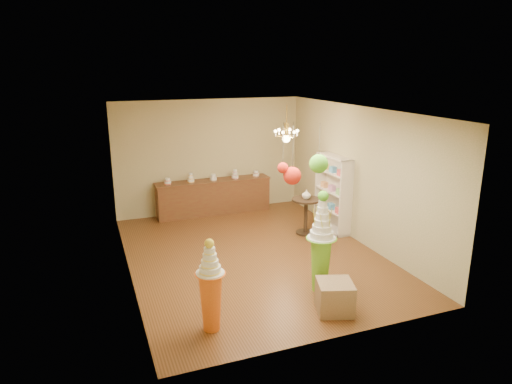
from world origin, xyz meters
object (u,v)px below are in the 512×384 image
object	(u,v)px
pedestal_green	(321,252)
round_table	(306,211)
pedestal_orange	(211,294)
sideboard	(214,196)

from	to	relation	value
pedestal_green	round_table	bearing A→B (deg)	68.27
pedestal_green	pedestal_orange	bearing A→B (deg)	-166.25
pedestal_green	pedestal_orange	xyz separation A→B (m)	(-2.11, -0.52, -0.14)
pedestal_orange	sideboard	bearing A→B (deg)	73.82
pedestal_green	sideboard	size ratio (longest dim) A/B	0.60
sideboard	round_table	world-z (taller)	sideboard
round_table	pedestal_orange	bearing A→B (deg)	-135.21
pedestal_green	sideboard	xyz separation A→B (m)	(-0.56, 4.84, -0.25)
sideboard	round_table	bearing A→B (deg)	-54.27
round_table	pedestal_green	bearing A→B (deg)	-111.73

